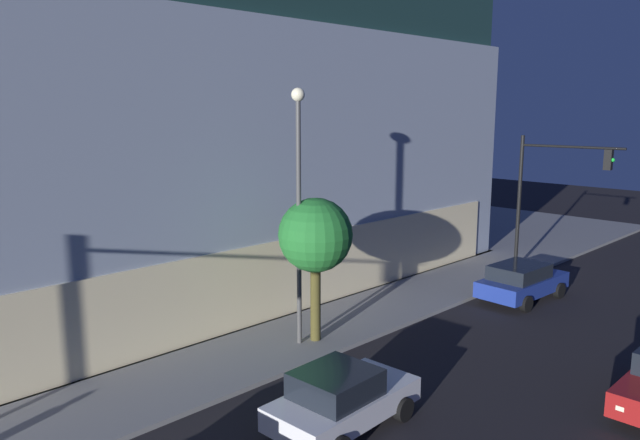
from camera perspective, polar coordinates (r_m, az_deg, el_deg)
modern_building at (r=35.18m, az=-19.56°, el=8.31°), size 30.61×30.17×14.32m
traffic_light_far_corner at (r=30.47m, az=20.80°, el=3.24°), size 0.51×4.72×6.62m
street_lamp_sidewalk at (r=19.76m, az=-2.03°, el=2.98°), size 0.44×0.44×8.52m
sidewalk_tree at (r=20.30m, az=-0.43°, el=-1.56°), size 2.52×2.52×4.95m
car_white at (r=15.98m, az=2.02°, el=-16.40°), size 4.17×2.28×1.59m
car_blue at (r=27.19m, az=18.44°, el=-5.46°), size 4.51×2.35×1.58m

